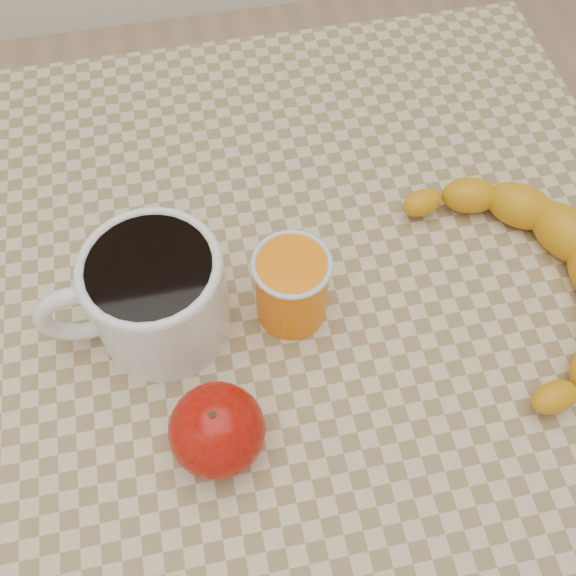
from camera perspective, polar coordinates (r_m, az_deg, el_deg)
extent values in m
plane|color=tan|center=(1.34, 0.00, -17.09)|extent=(3.00, 3.00, 0.00)
cube|color=#C7B68C|center=(0.66, 0.00, -1.79)|extent=(0.80, 0.80, 0.04)
cube|color=olive|center=(0.70, 0.00, -3.77)|extent=(0.74, 0.74, 0.06)
cylinder|color=olive|center=(1.19, -20.26, 1.02)|extent=(0.05, 0.05, 0.71)
cylinder|color=olive|center=(1.23, 12.89, 6.62)|extent=(0.05, 0.05, 0.71)
cylinder|color=white|center=(0.59, -11.40, -0.78)|extent=(0.13, 0.13, 0.10)
cylinder|color=black|center=(0.55, -12.22, 1.64)|extent=(0.11, 0.11, 0.01)
torus|color=white|center=(0.55, -12.30, 1.89)|extent=(0.12, 0.12, 0.01)
torus|color=white|center=(0.60, -18.05, -2.23)|extent=(0.08, 0.02, 0.08)
cylinder|color=orange|center=(0.60, 0.32, 0.00)|extent=(0.07, 0.07, 0.08)
torus|color=silver|center=(0.56, 0.34, 2.16)|extent=(0.07, 0.07, 0.01)
ellipsoid|color=#870604|center=(0.55, -6.33, -12.43)|extent=(0.08, 0.08, 0.07)
cylinder|color=#382311|center=(0.52, -6.67, -11.32)|extent=(0.01, 0.01, 0.01)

